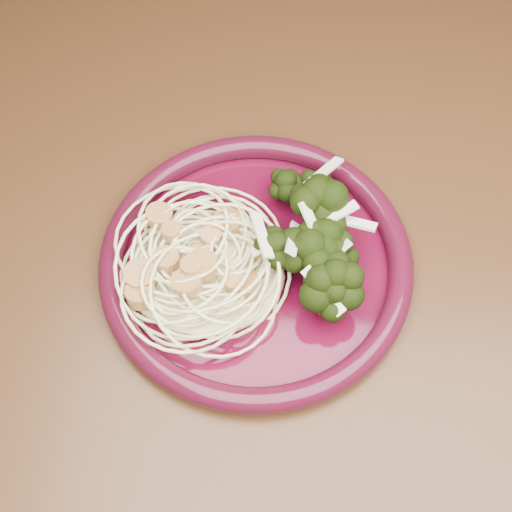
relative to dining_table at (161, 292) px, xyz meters
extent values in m
plane|color=brown|center=(0.00, 0.00, -0.65)|extent=(3.50, 3.50, 0.00)
cube|color=#472814|center=(0.00, 0.00, 0.08)|extent=(1.20, 0.80, 0.04)
cylinder|color=#43061A|center=(0.10, -0.02, 0.10)|extent=(0.33, 0.33, 0.01)
torus|color=#430B1E|center=(0.10, -0.02, 0.11)|extent=(0.34, 0.34, 0.02)
ellipsoid|color=#F1EBAD|center=(0.05, -0.04, 0.12)|extent=(0.16, 0.15, 0.03)
ellipsoid|color=black|center=(0.15, 0.00, 0.13)|extent=(0.13, 0.17, 0.05)
camera|label=1|loc=(0.11, -0.32, 0.63)|focal=50.00mm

